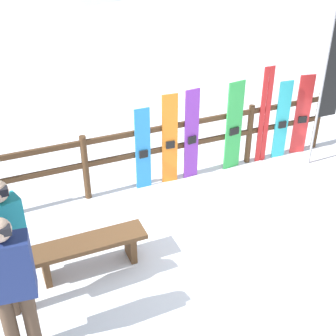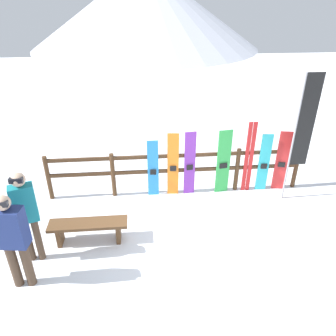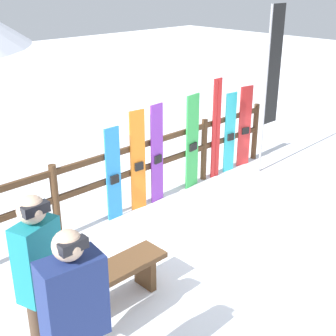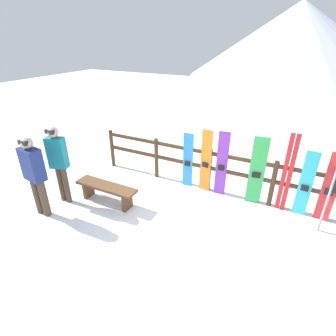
% 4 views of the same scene
% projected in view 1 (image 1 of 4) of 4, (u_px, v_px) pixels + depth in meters
% --- Properties ---
extents(ground_plane, '(40.00, 40.00, 0.00)m').
position_uv_depth(ground_plane, '(228.00, 247.00, 6.26)').
color(ground_plane, white).
extents(fence, '(5.79, 0.10, 1.06)m').
position_uv_depth(fence, '(173.00, 144.00, 7.42)').
color(fence, '#4C331E').
rests_on(fence, ground).
extents(bench, '(1.44, 0.36, 0.45)m').
position_uv_depth(bench, '(88.00, 248.00, 5.74)').
color(bench, brown).
rests_on(bench, ground).
extents(person_navy, '(0.48, 0.31, 1.70)m').
position_uv_depth(person_navy, '(11.00, 281.00, 4.36)').
color(person_navy, '#4C3828').
rests_on(person_navy, ground).
extents(person_teal, '(0.42, 0.31, 1.74)m').
position_uv_depth(person_teal, '(8.00, 239.00, 4.79)').
color(person_teal, '#4C3828').
rests_on(person_teal, ground).
extents(snowboard_blue, '(0.24, 0.05, 1.37)m').
position_uv_depth(snowboard_blue, '(143.00, 150.00, 7.18)').
color(snowboard_blue, '#288CE0').
rests_on(snowboard_blue, ground).
extents(snowboard_orange, '(0.26, 0.07, 1.52)m').
position_uv_depth(snowboard_orange, '(170.00, 140.00, 7.29)').
color(snowboard_orange, orange).
rests_on(snowboard_orange, ground).
extents(snowboard_purple, '(0.25, 0.07, 1.54)m').
position_uv_depth(snowboard_purple, '(192.00, 135.00, 7.41)').
color(snowboard_purple, purple).
rests_on(snowboard_purple, ground).
extents(snowboard_green, '(0.32, 0.09, 1.55)m').
position_uv_depth(snowboard_green, '(234.00, 127.00, 7.66)').
color(snowboard_green, green).
rests_on(snowboard_green, ground).
extents(ski_pair_red, '(0.19, 0.02, 1.72)m').
position_uv_depth(ski_pair_red, '(265.00, 116.00, 7.82)').
color(ski_pair_red, red).
rests_on(ski_pair_red, ground).
extents(snowboard_cyan, '(0.25, 0.07, 1.42)m').
position_uv_depth(snowboard_cyan, '(282.00, 121.00, 8.02)').
color(snowboard_cyan, '#2DBFCC').
rests_on(snowboard_cyan, ground).
extents(snowboard_red, '(0.27, 0.09, 1.47)m').
position_uv_depth(snowboard_red, '(302.00, 115.00, 8.14)').
color(snowboard_red, red).
rests_on(snowboard_red, ground).
extents(rental_flag, '(0.40, 0.04, 2.84)m').
position_uv_depth(rental_flag, '(332.00, 68.00, 7.35)').
color(rental_flag, '#99999E').
rests_on(rental_flag, ground).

